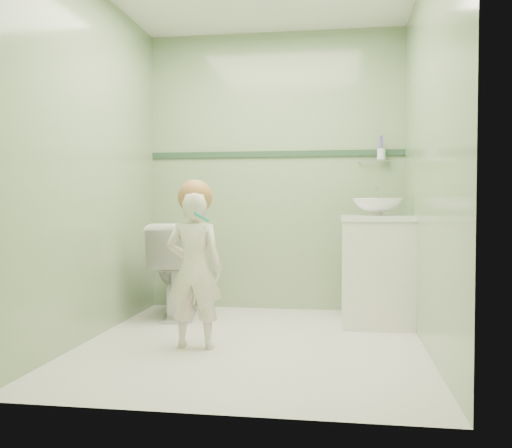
# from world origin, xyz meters

# --- Properties ---
(ground) EXTENTS (2.50, 2.50, 0.00)m
(ground) POSITION_xyz_m (0.00, 0.00, 0.00)
(ground) COLOR silver
(ground) RESTS_ON ground
(room_shell) EXTENTS (2.50, 2.54, 2.40)m
(room_shell) POSITION_xyz_m (0.00, 0.00, 1.20)
(room_shell) COLOR #89B07D
(room_shell) RESTS_ON ground
(trim_stripe) EXTENTS (2.20, 0.02, 0.05)m
(trim_stripe) POSITION_xyz_m (0.00, 1.24, 1.35)
(trim_stripe) COLOR #294831
(trim_stripe) RESTS_ON room_shell
(vanity) EXTENTS (0.52, 0.50, 0.80)m
(vanity) POSITION_xyz_m (0.84, 0.70, 0.40)
(vanity) COLOR white
(vanity) RESTS_ON ground
(counter) EXTENTS (0.54, 0.52, 0.04)m
(counter) POSITION_xyz_m (0.84, 0.70, 0.81)
(counter) COLOR white
(counter) RESTS_ON vanity
(basin) EXTENTS (0.37, 0.37, 0.13)m
(basin) POSITION_xyz_m (0.84, 0.70, 0.89)
(basin) COLOR white
(basin) RESTS_ON counter
(faucet) EXTENTS (0.03, 0.13, 0.18)m
(faucet) POSITION_xyz_m (0.84, 0.89, 0.97)
(faucet) COLOR silver
(faucet) RESTS_ON counter
(cup_holder) EXTENTS (0.26, 0.07, 0.21)m
(cup_holder) POSITION_xyz_m (0.89, 1.18, 1.33)
(cup_holder) COLOR silver
(cup_holder) RESTS_ON room_shell
(toilet) EXTENTS (0.56, 0.82, 0.77)m
(toilet) POSITION_xyz_m (-0.74, 0.80, 0.38)
(toilet) COLOR white
(toilet) RESTS_ON ground
(toddler) EXTENTS (0.37, 0.24, 1.00)m
(toddler) POSITION_xyz_m (-0.35, -0.16, 0.50)
(toddler) COLOR beige
(toddler) RESTS_ON ground
(hair_cap) EXTENTS (0.22, 0.22, 0.22)m
(hair_cap) POSITION_xyz_m (-0.35, -0.13, 0.96)
(hair_cap) COLOR #9E6D39
(hair_cap) RESTS_ON toddler
(teal_toothbrush) EXTENTS (0.11, 0.13, 0.08)m
(teal_toothbrush) POSITION_xyz_m (-0.27, -0.28, 0.84)
(teal_toothbrush) COLOR #149879
(teal_toothbrush) RESTS_ON toddler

